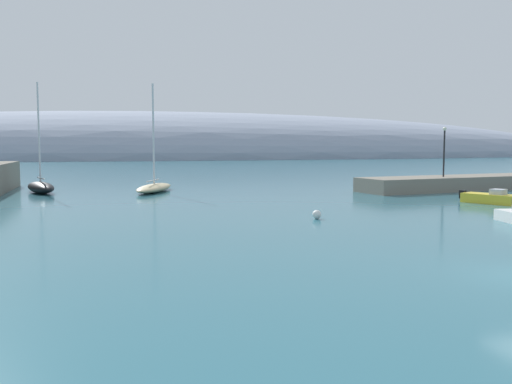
{
  "coord_description": "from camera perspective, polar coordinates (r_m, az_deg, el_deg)",
  "views": [
    {
      "loc": [
        -13.83,
        -14.93,
        4.46
      ],
      "look_at": [
        -3.96,
        20.44,
        1.28
      ],
      "focal_mm": 38.58,
      "sensor_mm": 36.0,
      "label": 1
    }
  ],
  "objects": [
    {
      "name": "distant_ridge",
      "position": [
        197.84,
        -8.73,
        3.6
      ],
      "size": [
        343.83,
        89.53,
        31.71
      ],
      "primitive_type": "ellipsoid",
      "color": "#8E99AD",
      "rests_on": "ground"
    },
    {
      "name": "motorboat_yellow_foreground",
      "position": [
        45.35,
        23.11,
        -0.58
      ],
      "size": [
        3.28,
        4.41,
        1.12
      ],
      "rotation": [
        0.0,
        0.0,
        5.17
      ],
      "color": "yellow",
      "rests_on": "water"
    },
    {
      "name": "sailboat_black_mid_mooring",
      "position": [
        54.48,
        -21.43,
        0.54
      ],
      "size": [
        3.77,
        6.85,
        10.13
      ],
      "rotation": [
        0.0,
        0.0,
        1.86
      ],
      "color": "black",
      "rests_on": "water"
    },
    {
      "name": "sailboat_sand_near_shore",
      "position": [
        52.73,
        -10.51,
        0.54
      ],
      "size": [
        5.15,
        8.52,
        10.11
      ],
      "rotation": [
        0.0,
        0.0,
        1.19
      ],
      "color": "#C6B284",
      "rests_on": "water"
    },
    {
      "name": "breakwater_rocks",
      "position": [
        58.2,
        20.65,
        0.91
      ],
      "size": [
        23.11,
        7.92,
        1.36
      ],
      "primitive_type": "cube",
      "rotation": [
        0.0,
        0.0,
        0.15
      ],
      "color": "gray",
      "rests_on": "ground"
    },
    {
      "name": "mooring_buoy_white",
      "position": [
        33.22,
        6.32,
        -2.33
      ],
      "size": [
        0.54,
        0.54,
        0.54
      ],
      "primitive_type": "sphere",
      "color": "silver",
      "rests_on": "water"
    },
    {
      "name": "harbor_lamp_post",
      "position": [
        55.94,
        18.93,
        4.48
      ],
      "size": [
        0.36,
        0.36,
        4.78
      ],
      "color": "black",
      "rests_on": "breakwater_rocks"
    }
  ]
}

